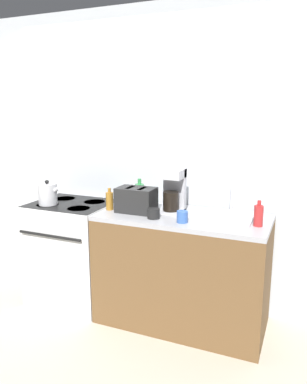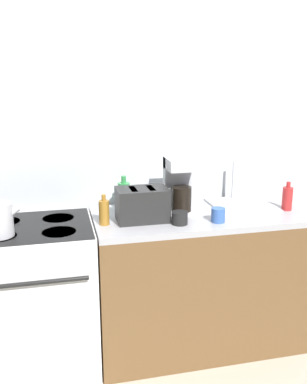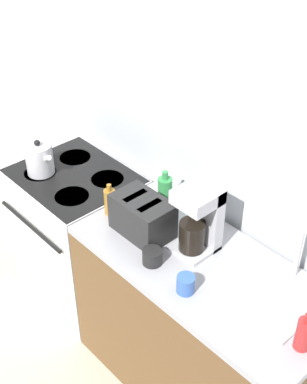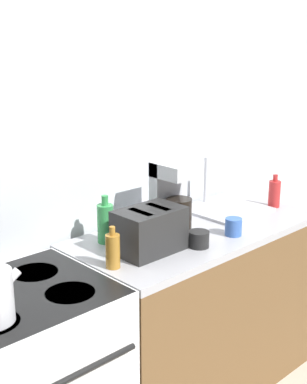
{
  "view_description": "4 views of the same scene",
  "coord_description": "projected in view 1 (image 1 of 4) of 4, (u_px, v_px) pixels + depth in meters",
  "views": [
    {
      "loc": [
        1.36,
        -2.39,
        1.73
      ],
      "look_at": [
        0.21,
        0.36,
        1.07
      ],
      "focal_mm": 35.0,
      "sensor_mm": 36.0,
      "label": 1
    },
    {
      "loc": [
        -0.39,
        -2.15,
        1.76
      ],
      "look_at": [
        0.18,
        0.32,
        1.08
      ],
      "focal_mm": 40.0,
      "sensor_mm": 36.0,
      "label": 2
    },
    {
      "loc": [
        1.68,
        -1.11,
        2.67
      ],
      "look_at": [
        0.09,
        0.34,
        1.13
      ],
      "focal_mm": 50.0,
      "sensor_mm": 36.0,
      "label": 3
    },
    {
      "loc": [
        -1.43,
        -1.38,
        1.85
      ],
      "look_at": [
        0.23,
        0.37,
        1.15
      ],
      "focal_mm": 50.0,
      "sensor_mm": 36.0,
      "label": 4
    }
  ],
  "objects": [
    {
      "name": "cup_blue",
      "position": [
        182.0,
        217.0,
        2.74
      ],
      "size": [
        0.08,
        0.08,
        0.09
      ],
      "color": "#3860B2",
      "rests_on": "counter_block"
    },
    {
      "name": "bottle_red",
      "position": [
        259.0,
        215.0,
        2.65
      ],
      "size": [
        0.07,
        0.07,
        0.19
      ],
      "color": "#B72828",
      "rests_on": "counter_block"
    },
    {
      "name": "stove",
      "position": [
        74.0,
        251.0,
        3.42
      ],
      "size": [
        0.71,
        0.64,
        0.92
      ],
      "color": "silver",
      "rests_on": "ground_plane"
    },
    {
      "name": "sink_tray",
      "position": [
        227.0,
        215.0,
        2.9
      ],
      "size": [
        0.4,
        0.39,
        0.28
      ],
      "color": "#B7B7BC",
      "rests_on": "counter_block"
    },
    {
      "name": "wall_back",
      "position": [
        146.0,
        158.0,
        3.38
      ],
      "size": [
        8.0,
        0.05,
        2.6
      ],
      "color": "silver",
      "rests_on": "ground_plane"
    },
    {
      "name": "bottle_green",
      "position": [
        140.0,
        194.0,
        3.25
      ],
      "size": [
        0.08,
        0.08,
        0.23
      ],
      "color": "#338C47",
      "rests_on": "counter_block"
    },
    {
      "name": "coffee_maker",
      "position": [
        173.0,
        190.0,
        3.01
      ],
      "size": [
        0.18,
        0.19,
        0.35
      ],
      "color": "#B7B7BC",
      "rests_on": "counter_block"
    },
    {
      "name": "bottle_amber",
      "position": [
        110.0,
        201.0,
        3.09
      ],
      "size": [
        0.06,
        0.06,
        0.18
      ],
      "color": "#9E6B23",
      "rests_on": "counter_block"
    },
    {
      "name": "cup_black",
      "position": [
        154.0,
        214.0,
        2.85
      ],
      "size": [
        0.1,
        0.1,
        0.08
      ],
      "color": "black",
      "rests_on": "counter_block"
    },
    {
      "name": "toaster",
      "position": [
        136.0,
        200.0,
        3.02
      ],
      "size": [
        0.31,
        0.2,
        0.2
      ],
      "color": "black",
      "rests_on": "counter_block"
    },
    {
      "name": "kettle",
      "position": [
        48.0,
        194.0,
        3.25
      ],
      "size": [
        0.2,
        0.16,
        0.22
      ],
      "color": "silver",
      "rests_on": "stove"
    },
    {
      "name": "ground_plane",
      "position": [
        113.0,
        328.0,
        3.04
      ],
      "size": [
        12.0,
        12.0,
        0.0
      ],
      "primitive_type": "plane",
      "color": "beige"
    },
    {
      "name": "counter_block",
      "position": [
        182.0,
        269.0,
        3.04
      ],
      "size": [
        1.34,
        0.63,
        0.92
      ],
      "color": "brown",
      "rests_on": "ground_plane"
    }
  ]
}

